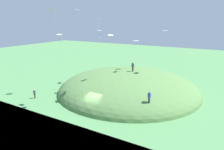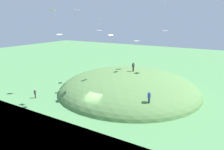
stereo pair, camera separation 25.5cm
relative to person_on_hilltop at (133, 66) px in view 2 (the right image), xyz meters
name	(u,v)px [view 2 (the right image)]	position (x,y,z in m)	size (l,w,h in m)	color
ground_plane	(93,110)	(-10.68, 1.37, -4.95)	(160.00, 160.00, 0.00)	#4F874E
grass_hill	(128,91)	(-0.09, 0.85, -4.95)	(25.79, 26.39, 7.80)	#557F44
person_on_hilltop	(133,66)	(0.00, 0.00, 0.00)	(0.64, 0.64, 1.71)	#2E2E2D
person_near_shore	(149,96)	(-8.39, -6.41, -1.88)	(0.61, 0.61, 1.61)	#1C3348
person_walking_path	(35,92)	(-11.75, 12.94, -3.92)	(0.39, 0.39, 1.63)	#3E2C25
kite_0	(111,35)	(-4.25, 2.18, 5.66)	(0.96, 0.91, 1.28)	white
kite_1	(99,20)	(-3.78, 4.77, 8.15)	(1.02, 1.07, 1.92)	white
kite_2	(53,11)	(-8.10, 11.13, 9.58)	(1.13, 1.18, 2.33)	silver
kite_3	(98,16)	(1.31, 8.45, 8.86)	(1.28, 1.20, 1.87)	silver
kite_5	(76,10)	(-11.00, 3.69, 9.45)	(1.20, 0.99, 1.10)	white
kite_6	(137,41)	(2.23, 0.51, 4.22)	(1.25, 1.23, 2.00)	silver
kite_7	(59,35)	(-11.34, 6.70, 6.02)	(0.62, 0.89, 1.26)	white
kite_8	(99,31)	(-7.19, 2.49, 6.55)	(1.34, 1.40, 1.37)	white
kite_10	(165,31)	(1.72, -4.91, 6.34)	(1.21, 0.96, 1.19)	white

